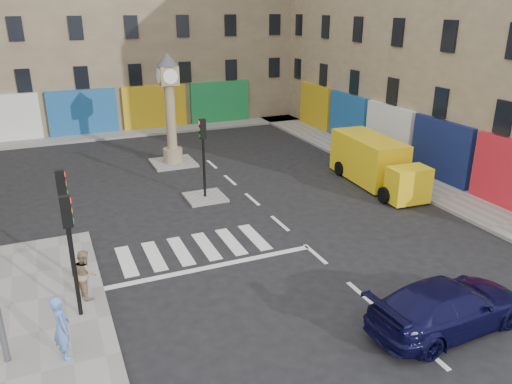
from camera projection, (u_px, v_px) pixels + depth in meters
ground at (329, 266)px, 17.52m from camera, size 120.00×120.00×0.00m
sidewalk_right at (369, 160)px, 29.31m from camera, size 2.60×30.00×0.15m
sidewalk_far at (116, 134)px, 35.11m from camera, size 32.00×2.40×0.15m
island_near at (205, 197)px, 23.64m from camera, size 1.80×1.80×0.12m
island_far at (173, 163)px, 28.80m from camera, size 2.40×2.40×0.12m
building_right at (470, 16)px, 28.84m from camera, size 10.00×30.00×16.00m
building_far at (93, 6)px, 37.13m from camera, size 32.00×10.00×17.00m
traffic_light_left_near at (70, 238)px, 13.71m from camera, size 0.28×0.22×3.70m
traffic_light_left_far at (64, 207)px, 15.77m from camera, size 0.28×0.22×3.70m
traffic_light_island at (203, 146)px, 22.75m from camera, size 0.28×0.22×3.70m
clock_pillar at (170, 102)px, 27.57m from camera, size 1.20×1.20×6.10m
navy_sedan at (448, 306)px, 13.97m from camera, size 5.05×2.29×1.43m
yellow_van at (375, 163)px, 25.18m from camera, size 2.48×6.47×2.31m
pedestrian_blue at (62, 327)px, 12.54m from camera, size 0.53×0.71×1.76m
pedestrian_tan at (85, 273)px, 15.23m from camera, size 0.75×0.87×1.56m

